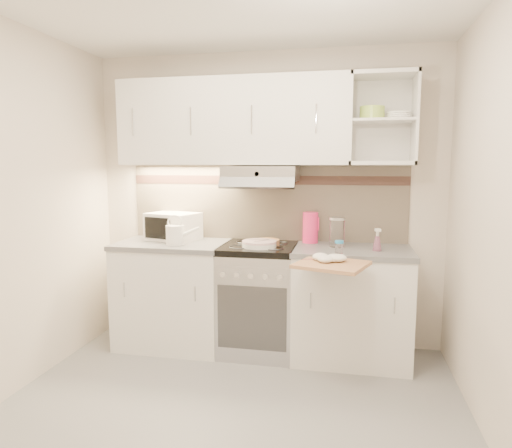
# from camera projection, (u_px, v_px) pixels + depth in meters

# --- Properties ---
(ground) EXTENTS (3.00, 3.00, 0.00)m
(ground) POSITION_uv_depth(u_px,v_px,m) (224.00, 422.00, 2.77)
(ground) COLOR gray
(ground) RESTS_ON ground
(room_shell) EXTENTS (3.04, 2.84, 2.52)m
(room_shell) POSITION_uv_depth(u_px,v_px,m) (238.00, 153.00, 2.91)
(room_shell) COLOR beige
(room_shell) RESTS_ON ground
(base_cabinet_left) EXTENTS (0.90, 0.60, 0.86)m
(base_cabinet_left) POSITION_uv_depth(u_px,v_px,m) (174.00, 296.00, 3.93)
(base_cabinet_left) COLOR white
(base_cabinet_left) RESTS_ON ground
(worktop_left) EXTENTS (0.92, 0.62, 0.04)m
(worktop_left) POSITION_uv_depth(u_px,v_px,m) (172.00, 244.00, 3.87)
(worktop_left) COLOR slate
(worktop_left) RESTS_ON base_cabinet_left
(base_cabinet_right) EXTENTS (0.90, 0.60, 0.86)m
(base_cabinet_right) POSITION_uv_depth(u_px,v_px,m) (351.00, 306.00, 3.64)
(base_cabinet_right) COLOR white
(base_cabinet_right) RESTS_ON ground
(worktop_right) EXTENTS (0.92, 0.62, 0.04)m
(worktop_right) POSITION_uv_depth(u_px,v_px,m) (353.00, 251.00, 3.58)
(worktop_right) COLOR slate
(worktop_right) RESTS_ON base_cabinet_right
(electric_range) EXTENTS (0.60, 0.60, 0.90)m
(electric_range) POSITION_uv_depth(u_px,v_px,m) (259.00, 298.00, 3.78)
(electric_range) COLOR #B7B7BC
(electric_range) RESTS_ON ground
(microwave) EXTENTS (0.49, 0.42, 0.24)m
(microwave) POSITION_uv_depth(u_px,v_px,m) (173.00, 226.00, 3.97)
(microwave) COLOR white
(microwave) RESTS_ON worktop_left
(watering_can) EXTENTS (0.29, 0.15, 0.25)m
(watering_can) POSITION_uv_depth(u_px,v_px,m) (176.00, 234.00, 3.73)
(watering_can) COLOR white
(watering_can) RESTS_ON worktop_left
(plate_stack) EXTENTS (0.27, 0.27, 0.06)m
(plate_stack) POSITION_uv_depth(u_px,v_px,m) (259.00, 244.00, 3.63)
(plate_stack) COLOR white
(plate_stack) RESTS_ON electric_range
(bread_loaf) EXTENTS (0.20, 0.20, 0.05)m
(bread_loaf) POSITION_uv_depth(u_px,v_px,m) (267.00, 242.00, 3.70)
(bread_loaf) COLOR #B5683F
(bread_loaf) RESTS_ON electric_range
(pink_pitcher) EXTENTS (0.14, 0.13, 0.26)m
(pink_pitcher) POSITION_uv_depth(u_px,v_px,m) (310.00, 227.00, 3.82)
(pink_pitcher) COLOR #FF296D
(pink_pitcher) RESTS_ON worktop_right
(glass_jar) EXTENTS (0.13, 0.13, 0.24)m
(glass_jar) POSITION_uv_depth(u_px,v_px,m) (337.00, 232.00, 3.63)
(glass_jar) COLOR white
(glass_jar) RESTS_ON worktop_right
(spice_jar) EXTENTS (0.06, 0.06, 0.09)m
(spice_jar) POSITION_uv_depth(u_px,v_px,m) (339.00, 247.00, 3.38)
(spice_jar) COLOR white
(spice_jar) RESTS_ON worktop_right
(spray_bottle) EXTENTS (0.07, 0.07, 0.18)m
(spray_bottle) POSITION_uv_depth(u_px,v_px,m) (377.00, 241.00, 3.47)
(spray_bottle) COLOR pink
(spray_bottle) RESTS_ON worktop_right
(cutting_board) EXTENTS (0.55, 0.52, 0.02)m
(cutting_board) POSITION_uv_depth(u_px,v_px,m) (332.00, 265.00, 3.12)
(cutting_board) COLOR #A58F4C
(cutting_board) RESTS_ON base_cabinet_right
(dish_towel) EXTENTS (0.23, 0.19, 0.06)m
(dish_towel) POSITION_uv_depth(u_px,v_px,m) (329.00, 257.00, 3.15)
(dish_towel) COLOR silver
(dish_towel) RESTS_ON cutting_board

